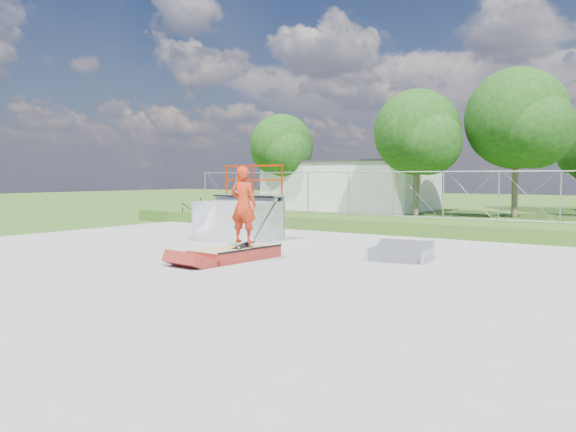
{
  "coord_description": "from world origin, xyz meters",
  "views": [
    {
      "loc": [
        8.97,
        -10.19,
        2.09
      ],
      "look_at": [
        1.06,
        1.49,
        1.1
      ],
      "focal_mm": 35.0,
      "sensor_mm": 36.0,
      "label": 1
    }
  ],
  "objects_px": {
    "skater": "(243,208)",
    "quarter_pipe": "(236,203)",
    "flat_bank_ramp": "(401,252)",
    "grind_box": "(236,254)"
  },
  "relations": [
    {
      "from": "skater",
      "to": "quarter_pipe",
      "type": "bearing_deg",
      "value": -57.62
    },
    {
      "from": "flat_bank_ramp",
      "to": "grind_box",
      "type": "bearing_deg",
      "value": -155.67
    },
    {
      "from": "grind_box",
      "to": "flat_bank_ramp",
      "type": "height_order",
      "value": "flat_bank_ramp"
    },
    {
      "from": "quarter_pipe",
      "to": "flat_bank_ramp",
      "type": "height_order",
      "value": "quarter_pipe"
    },
    {
      "from": "quarter_pipe",
      "to": "skater",
      "type": "xyz_separation_m",
      "value": [
        2.97,
        -3.32,
        0.09
      ]
    },
    {
      "from": "grind_box",
      "to": "skater",
      "type": "bearing_deg",
      "value": 22.62
    },
    {
      "from": "grind_box",
      "to": "skater",
      "type": "xyz_separation_m",
      "value": [
        0.2,
        0.06,
        1.16
      ]
    },
    {
      "from": "grind_box",
      "to": "quarter_pipe",
      "type": "height_order",
      "value": "quarter_pipe"
    },
    {
      "from": "quarter_pipe",
      "to": "skater",
      "type": "height_order",
      "value": "quarter_pipe"
    },
    {
      "from": "quarter_pipe",
      "to": "flat_bank_ramp",
      "type": "distance_m",
      "value": 6.39
    }
  ]
}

